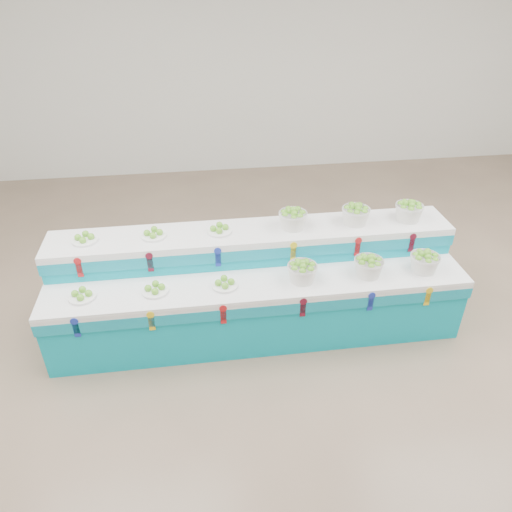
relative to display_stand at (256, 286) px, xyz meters
name	(u,v)px	position (x,y,z in m)	size (l,w,h in m)	color
ground	(339,360)	(0.74, -0.65, -0.51)	(10.00, 10.00, 0.00)	#735E4C
back_wall	(265,52)	(0.74, 4.35, 1.49)	(10.00, 10.00, 0.00)	silver
display_stand	(256,286)	(0.00, 0.00, 0.00)	(4.12, 1.06, 1.02)	#09A0B7
plate_lower_left	(82,294)	(-1.64, -0.26, 0.26)	(0.25, 0.25, 0.09)	white
plate_lower_mid	(155,288)	(-0.98, -0.26, 0.26)	(0.25, 0.25, 0.09)	white
plate_lower_right	(225,282)	(-0.33, -0.26, 0.26)	(0.25, 0.25, 0.09)	white
basket_lower_left	(302,271)	(0.41, -0.25, 0.31)	(0.29, 0.29, 0.21)	silver
basket_lower_mid	(369,266)	(1.07, -0.25, 0.31)	(0.29, 0.29, 0.21)	silver
basket_lower_right	(425,261)	(1.64, -0.25, 0.31)	(0.29, 0.29, 0.21)	silver
plate_upper_left	(84,237)	(-1.64, 0.25, 0.56)	(0.25, 0.25, 0.09)	white
plate_upper_mid	(153,233)	(-0.98, 0.25, 0.56)	(0.25, 0.25, 0.09)	white
plate_upper_right	(219,228)	(-0.33, 0.25, 0.56)	(0.25, 0.25, 0.09)	white
basket_upper_left	(293,218)	(0.41, 0.26, 0.61)	(0.29, 0.29, 0.21)	silver
basket_upper_mid	(356,214)	(1.07, 0.26, 0.61)	(0.29, 0.29, 0.21)	silver
basket_upper_right	(409,211)	(1.64, 0.26, 0.61)	(0.29, 0.29, 0.21)	silver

